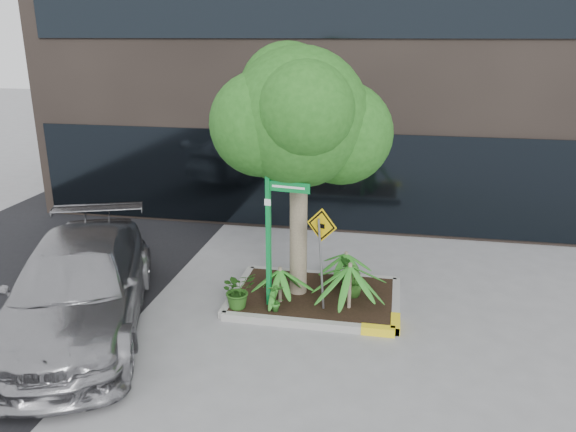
% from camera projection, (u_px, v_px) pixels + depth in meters
% --- Properties ---
extents(ground, '(80.00, 80.00, 0.00)m').
position_uv_depth(ground, '(302.00, 307.00, 11.03)').
color(ground, gray).
rests_on(ground, ground).
extents(asphalt_road, '(7.00, 80.00, 0.01)m').
position_uv_depth(asphalt_road, '(8.00, 280.00, 12.20)').
color(asphalt_road, black).
rests_on(asphalt_road, ground).
extents(planter, '(3.35, 2.36, 0.15)m').
position_uv_depth(planter, '(316.00, 297.00, 11.21)').
color(planter, '#9E9E99').
rests_on(planter, ground).
extents(tree, '(3.33, 2.95, 4.99)m').
position_uv_depth(tree, '(299.00, 118.00, 10.27)').
color(tree, gray).
rests_on(tree, ground).
extents(palm_front, '(1.02, 1.02, 1.14)m').
position_uv_depth(palm_front, '(350.00, 266.00, 10.41)').
color(palm_front, gray).
rests_on(palm_front, ground).
extents(palm_left, '(0.81, 0.81, 0.90)m').
position_uv_depth(palm_left, '(280.00, 270.00, 10.71)').
color(palm_left, gray).
rests_on(palm_left, ground).
extents(palm_back, '(0.76, 0.76, 0.84)m').
position_uv_depth(palm_back, '(346.00, 254.00, 11.59)').
color(palm_back, gray).
rests_on(palm_back, ground).
extents(parked_car, '(4.03, 5.99, 1.61)m').
position_uv_depth(parked_car, '(78.00, 287.00, 10.00)').
color(parked_car, '#9F9EA3').
rests_on(parked_car, ground).
extents(shrub_a, '(0.91, 0.91, 0.72)m').
position_uv_depth(shrub_a, '(238.00, 290.00, 10.59)').
color(shrub_a, '#235117').
rests_on(shrub_a, planter).
extents(shrub_b, '(0.42, 0.42, 0.68)m').
position_uv_depth(shrub_b, '(353.00, 280.00, 11.05)').
color(shrub_b, '#2F661E').
rests_on(shrub_b, planter).
extents(shrub_c, '(0.37, 0.37, 0.58)m').
position_uv_depth(shrub_c, '(276.00, 297.00, 10.45)').
color(shrub_c, '#2D7323').
rests_on(shrub_c, planter).
extents(shrub_d, '(0.49, 0.49, 0.72)m').
position_uv_depth(shrub_d, '(348.00, 271.00, 11.41)').
color(shrub_d, '#205919').
rests_on(shrub_d, planter).
extents(street_sign_post, '(0.85, 0.91, 2.88)m').
position_uv_depth(street_sign_post, '(272.00, 223.00, 10.34)').
color(street_sign_post, '#0D913C').
rests_on(street_sign_post, ground).
extents(cattle_sign, '(0.57, 0.29, 2.02)m').
position_uv_depth(cattle_sign, '(321.00, 243.00, 10.11)').
color(cattle_sign, slate).
rests_on(cattle_sign, ground).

